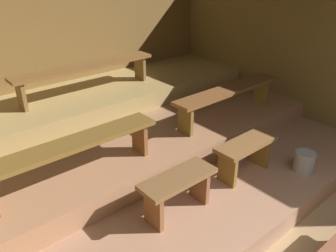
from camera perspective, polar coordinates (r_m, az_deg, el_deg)
The scene contains 12 objects.
ground at distance 4.38m, azimuth 2.18°, elevation -10.76°, with size 5.98×6.01×0.08m, color #9C7A52.
wall_back at distance 5.90m, azimuth -15.48°, elevation 11.03°, with size 5.98×0.06×2.28m, color brown.
wall_right at distance 5.81m, azimuth 22.14°, elevation 9.83°, with size 0.06×6.01×2.28m, color brown.
platform_lower at distance 4.70m, azimuth -3.14°, elevation -5.46°, with size 5.18×3.92×0.26m, color #A07257.
platform_middle at distance 5.00m, azimuth -7.37°, elevation -0.13°, with size 5.18×2.73×0.26m, color #9E6E4D.
platform_upper at distance 5.44m, azimuth -11.54°, elevation 4.78°, with size 5.18×1.36×0.26m, color #A1854D.
bench_lower_left at distance 3.42m, azimuth 1.68°, elevation -10.11°, with size 0.81×0.32×0.43m.
bench_lower_right at distance 4.10m, azimuth 12.89°, elevation -4.09°, with size 0.81×0.32×0.43m.
bench_middle_left at distance 3.57m, azimuth -15.71°, elevation -3.68°, with size 1.90×0.32×0.43m.
bench_middle_right at distance 4.92m, azimuth 10.09°, elevation 5.37°, with size 1.90×0.32×0.43m.
bench_upper_center at distance 5.18m, azimuth -13.60°, elevation 9.22°, with size 2.18×0.32×0.43m.
pail_lower at distance 4.45m, azimuth 21.91°, elevation -5.59°, with size 0.24×0.24×0.26m, color gray.
Camera 1 is at (-2.39, 0.05, 2.60)m, focal length 36.27 mm.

